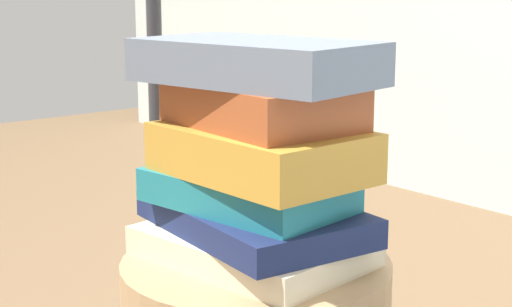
% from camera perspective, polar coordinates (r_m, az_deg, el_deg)
% --- Properties ---
extents(book_cream, '(0.30, 0.22, 0.04)m').
position_cam_1_polar(book_cream, '(1.03, -0.17, -6.52)').
color(book_cream, beige).
rests_on(book_cream, side_table).
extents(book_navy, '(0.31, 0.22, 0.04)m').
position_cam_1_polar(book_navy, '(1.02, -0.15, -4.53)').
color(book_navy, '#19234C').
rests_on(book_navy, book_cream).
extents(book_teal, '(0.27, 0.18, 0.04)m').
position_cam_1_polar(book_teal, '(1.00, -0.62, -2.58)').
color(book_teal, '#1E727F').
rests_on(book_teal, book_navy).
extents(book_ochre, '(0.26, 0.18, 0.06)m').
position_cam_1_polar(book_ochre, '(0.98, 0.47, 0.12)').
color(book_ochre, '#B7842D').
rests_on(book_ochre, book_teal).
extents(book_rust, '(0.23, 0.17, 0.05)m').
position_cam_1_polar(book_rust, '(0.98, 0.45, 3.49)').
color(book_rust, '#994723').
rests_on(book_rust, book_ochre).
extents(book_slate, '(0.31, 0.21, 0.05)m').
position_cam_1_polar(book_slate, '(0.98, -0.10, 6.53)').
color(book_slate, slate).
rests_on(book_slate, book_rust).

